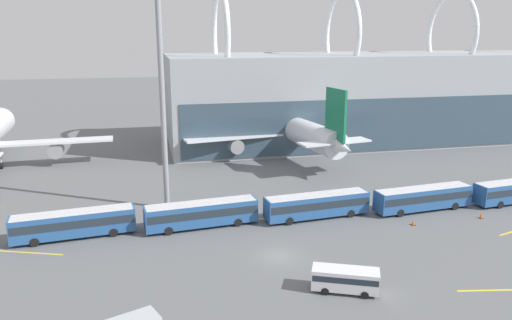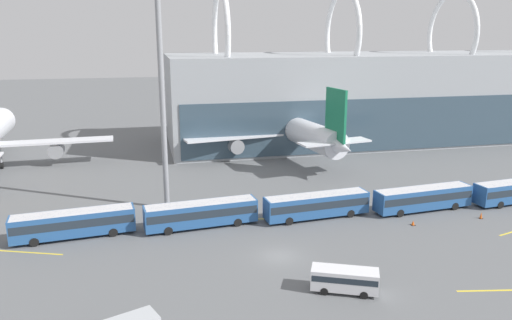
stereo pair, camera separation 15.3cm
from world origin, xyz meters
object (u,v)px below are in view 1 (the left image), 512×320
object	(u,v)px
shuttle_bus_3	(423,197)
shuttle_bus_1	(202,213)
shuttle_bus_0	(74,223)
traffic_cone_1	(413,223)
airliner_at_gate_far	(291,128)
traffic_cone_2	(481,215)
floodlight_mast	(160,58)
shuttle_bus_2	(317,204)
service_van_foreground	(345,278)

from	to	relation	value
shuttle_bus_3	shuttle_bus_1	bearing A→B (deg)	173.37
shuttle_bus_0	traffic_cone_1	distance (m)	39.76
airliner_at_gate_far	traffic_cone_1	distance (m)	38.37
shuttle_bus_0	traffic_cone_2	distance (m)	49.12
airliner_at_gate_far	shuttle_bus_1	size ratio (longest dim) A/B	3.17
shuttle_bus_1	floodlight_mast	size ratio (longest dim) A/B	0.43
shuttle_bus_2	traffic_cone_2	world-z (taller)	shuttle_bus_2
shuttle_bus_2	floodlight_mast	world-z (taller)	floodlight_mast
service_van_foreground	floodlight_mast	world-z (taller)	floodlight_mast
shuttle_bus_0	traffic_cone_1	size ratio (longest dim) A/B	22.90
airliner_at_gate_far	shuttle_bus_1	world-z (taller)	airliner_at_gate_far
shuttle_bus_1	traffic_cone_1	size ratio (longest dim) A/B	22.88
shuttle_bus_1	floodlight_mast	xyz separation A→B (m)	(-3.70, 7.73, 17.77)
shuttle_bus_1	shuttle_bus_3	world-z (taller)	same
airliner_at_gate_far	shuttle_bus_2	world-z (taller)	airliner_at_gate_far
shuttle_bus_2	service_van_foreground	distance (m)	18.37
service_van_foreground	shuttle_bus_2	bearing A→B (deg)	102.07
service_van_foreground	traffic_cone_2	distance (m)	27.18
airliner_at_gate_far	shuttle_bus_2	size ratio (longest dim) A/B	3.17
shuttle_bus_1	shuttle_bus_0	bearing A→B (deg)	174.03
shuttle_bus_1	traffic_cone_2	bearing A→B (deg)	-13.89
floodlight_mast	shuttle_bus_0	bearing A→B (deg)	-144.23
shuttle_bus_1	shuttle_bus_2	size ratio (longest dim) A/B	1.00
airliner_at_gate_far	floodlight_mast	world-z (taller)	floodlight_mast
shuttle_bus_0	shuttle_bus_1	world-z (taller)	same
airliner_at_gate_far	shuttle_bus_2	xyz separation A→B (m)	(-6.28, -32.94, -3.32)
shuttle_bus_1	service_van_foreground	size ratio (longest dim) A/B	2.17
traffic_cone_1	traffic_cone_2	size ratio (longest dim) A/B	0.74
shuttle_bus_0	shuttle_bus_1	bearing A→B (deg)	-6.67
airliner_at_gate_far	traffic_cone_2	distance (m)	40.34
floodlight_mast	traffic_cone_1	distance (m)	36.84
shuttle_bus_2	shuttle_bus_3	size ratio (longest dim) A/B	1.00
service_van_foreground	traffic_cone_1	distance (m)	19.38
shuttle_bus_3	traffic_cone_1	distance (m)	6.08
airliner_at_gate_far	service_van_foreground	bearing A→B (deg)	159.48
traffic_cone_2	shuttle_bus_3	bearing A→B (deg)	142.73
airliner_at_gate_far	floodlight_mast	xyz separation A→B (m)	(-24.39, -25.10, 14.44)
shuttle_bus_2	traffic_cone_1	world-z (taller)	shuttle_bus_2
shuttle_bus_0	shuttle_bus_1	size ratio (longest dim) A/B	1.00
service_van_foreground	traffic_cone_2	xyz separation A→B (m)	(23.68, 13.30, -0.89)
airliner_at_gate_far	shuttle_bus_3	size ratio (longest dim) A/B	3.17
traffic_cone_1	traffic_cone_2	world-z (taller)	traffic_cone_2
airliner_at_gate_far	traffic_cone_1	size ratio (longest dim) A/B	72.48
airliner_at_gate_far	shuttle_bus_0	world-z (taller)	airliner_at_gate_far
shuttle_bus_2	service_van_foreground	bearing A→B (deg)	-106.96
shuttle_bus_1	shuttle_bus_2	bearing A→B (deg)	-6.39
airliner_at_gate_far	service_van_foreground	size ratio (longest dim) A/B	6.88
floodlight_mast	traffic_cone_2	xyz separation A→B (m)	(38.14, -12.53, -19.18)
airliner_at_gate_far	service_van_foreground	xyz separation A→B (m)	(-9.93, -50.93, -3.85)
airliner_at_gate_far	service_van_foreground	world-z (taller)	airliner_at_gate_far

